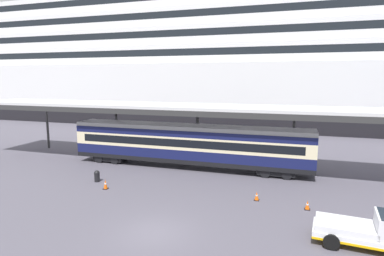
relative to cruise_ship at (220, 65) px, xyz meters
name	(u,v)px	position (x,y,z in m)	size (l,w,h in m)	color
ground_plane	(154,232)	(7.60, -49.75, -11.05)	(400.00, 400.00, 0.00)	#55525E
cruise_ship	(220,65)	(0.00, 0.00, 0.00)	(175.44, 28.93, 34.52)	black
platform_canopy	(189,108)	(5.26, -36.17, -5.31)	(47.77, 5.98, 5.97)	silver
train_carriage	(188,144)	(5.26, -36.58, -8.75)	(22.92, 2.81, 4.11)	black
service_truck	(380,230)	(19.11, -47.93, -10.06)	(5.37, 2.64, 2.02)	white
traffic_cone_near	(105,184)	(1.08, -44.36, -10.68)	(0.36, 0.36, 0.77)	black
traffic_cone_mid	(307,205)	(15.86, -43.80, -10.75)	(0.36, 0.36, 0.61)	black
traffic_cone_far	(257,196)	(12.52, -43.16, -10.74)	(0.36, 0.36, 0.64)	black
quay_bollard	(97,176)	(-0.59, -42.99, -10.54)	(0.48, 0.48, 0.96)	black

